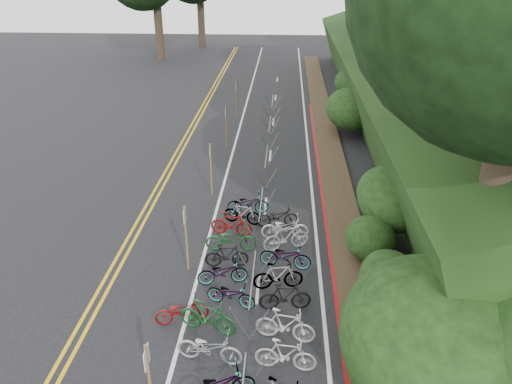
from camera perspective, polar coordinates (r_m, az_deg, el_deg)
ground at (r=14.34m, az=-14.05°, el=-19.88°), size 120.00×120.00×0.00m
road_markings at (r=22.22m, az=-5.27°, el=-1.29°), size 7.47×80.00×0.01m
red_curb at (r=23.75m, az=7.58°, el=0.57°), size 0.25×28.00×0.10m
embankment at (r=30.84m, az=20.84°, el=10.03°), size 14.30×48.14×9.11m
bike_racks_rest at (r=24.28m, az=1.18°, el=3.46°), size 1.14×23.00×1.17m
signpost_near at (r=12.19m, az=-12.07°, el=-20.37°), size 0.08×0.40×2.45m
signposts_rest at (r=25.20m, az=-4.20°, el=5.65°), size 0.08×18.40×2.50m
bike_front at (r=15.45m, az=-8.47°, el=-13.25°), size 1.00×1.70×0.85m
bike_valet at (r=15.83m, az=-0.56°, el=-11.53°), size 3.29×14.30×1.09m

